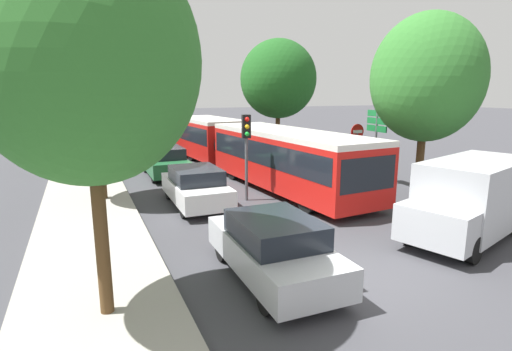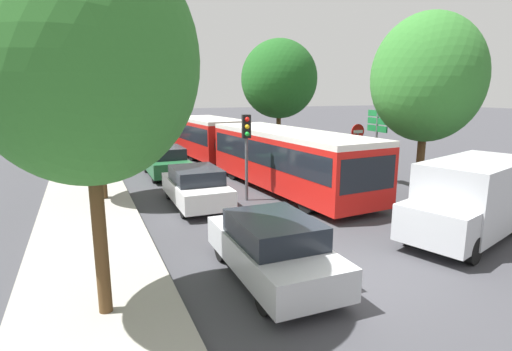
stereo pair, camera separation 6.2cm
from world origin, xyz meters
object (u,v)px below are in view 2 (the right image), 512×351
(queued_car_black, at_px, (146,146))
(queued_car_silver, at_px, (272,247))
(articulated_bus, at_px, (248,146))
(tree_left_distant, at_px, (91,85))
(tree_right_mid, at_px, (278,81))
(queued_car_green, at_px, (166,161))
(queued_car_white, at_px, (196,186))
(queued_car_navy, at_px, (124,130))
(tree_right_near, at_px, (425,81))
(queued_car_red, at_px, (133,138))
(tree_left_far, at_px, (83,81))
(tree_left_near, at_px, (85,61))
(traffic_light, at_px, (247,138))
(city_bus_rear, at_px, (114,116))
(tree_left_mid, at_px, (93,79))
(white_van, at_px, (472,197))
(no_entry_sign, at_px, (357,144))
(direction_sign_post, at_px, (377,130))

(queued_car_black, bearing_deg, queued_car_silver, -179.13)
(articulated_bus, height_order, tree_left_distant, tree_left_distant)
(queued_car_silver, height_order, tree_right_mid, tree_right_mid)
(queued_car_silver, bearing_deg, queued_car_green, 0.81)
(queued_car_white, distance_m, queued_car_navy, 25.61)
(articulated_bus, xyz_separation_m, tree_right_near, (4.90, -6.70, 3.14))
(queued_car_red, relative_size, tree_left_far, 0.55)
(tree_left_near, relative_size, tree_left_far, 0.98)
(queued_car_black, distance_m, tree_right_mid, 9.85)
(queued_car_red, xyz_separation_m, traffic_light, (2.15, -18.90, 1.81))
(queued_car_navy, height_order, tree_left_distant, tree_left_distant)
(city_bus_rear, height_order, tree_left_far, tree_left_far)
(tree_left_near, distance_m, tree_left_distant, 28.76)
(tree_left_mid, xyz_separation_m, tree_right_near, (12.17, -4.14, -0.07))
(queued_car_silver, bearing_deg, white_van, -88.73)
(queued_car_white, distance_m, tree_right_mid, 14.31)
(queued_car_white, distance_m, tree_right_near, 9.97)
(tree_right_near, bearing_deg, white_van, -118.50)
(tree_left_far, bearing_deg, white_van, -61.72)
(queued_car_black, bearing_deg, articulated_bus, -151.29)
(queued_car_red, bearing_deg, queued_car_green, -178.61)
(white_van, relative_size, tree_right_mid, 0.69)
(queued_car_red, distance_m, tree_left_mid, 17.55)
(tree_left_distant, bearing_deg, tree_right_near, -64.01)
(no_entry_sign, bearing_deg, tree_left_near, -57.11)
(queued_car_white, xyz_separation_m, queued_car_green, (0.02, 5.94, 0.02))
(tree_left_distant, bearing_deg, queued_car_black, -73.99)
(articulated_bus, height_order, queued_car_navy, articulated_bus)
(direction_sign_post, xyz_separation_m, tree_right_near, (0.37, -2.22, 2.10))
(no_entry_sign, relative_size, tree_right_mid, 0.36)
(queued_car_red, bearing_deg, traffic_light, -172.64)
(articulated_bus, bearing_deg, queued_car_black, -156.34)
(queued_car_silver, xyz_separation_m, tree_right_near, (8.92, 4.51, 3.91))
(articulated_bus, relative_size, tree_right_near, 2.44)
(queued_car_navy, bearing_deg, direction_sign_post, -160.43)
(queued_car_black, xyz_separation_m, no_entry_sign, (7.83, -11.67, 1.11))
(direction_sign_post, relative_size, tree_left_mid, 0.53)
(no_entry_sign, height_order, direction_sign_post, direction_sign_post)
(queued_car_white, relative_size, queued_car_black, 0.97)
(traffic_light, distance_m, tree_left_near, 9.13)
(city_bus_rear, height_order, queued_car_green, city_bus_rear)
(queued_car_white, relative_size, tree_right_mid, 0.55)
(traffic_light, bearing_deg, direction_sign_post, 100.23)
(queued_car_black, height_order, tree_left_far, tree_left_far)
(articulated_bus, bearing_deg, tree_left_near, -37.98)
(queued_car_navy, relative_size, tree_left_distant, 0.54)
(tree_left_mid, bearing_deg, no_entry_sign, -7.60)
(queued_car_silver, xyz_separation_m, direction_sign_post, (8.55, 6.73, 1.81))
(articulated_bus, bearing_deg, tree_right_near, 31.95)
(tree_left_distant, height_order, tree_right_near, tree_left_distant)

